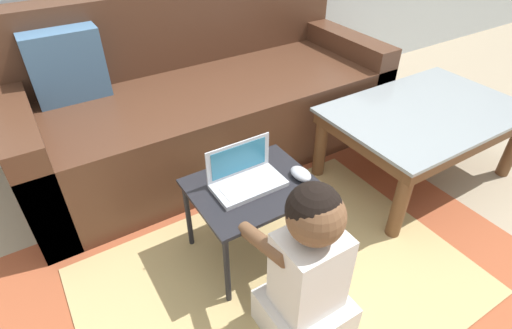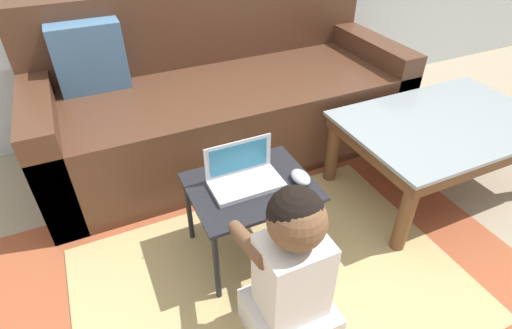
% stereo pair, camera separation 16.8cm
% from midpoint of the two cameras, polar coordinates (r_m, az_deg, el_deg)
% --- Properties ---
extents(ground_plane, '(16.00, 16.00, 0.00)m').
position_cam_midpoint_polar(ground_plane, '(1.89, 6.42, -13.96)').
color(ground_plane, gray).
extents(area_rug, '(2.25, 1.60, 0.01)m').
position_cam_midpoint_polar(area_rug, '(1.82, 5.16, -16.69)').
color(area_rug, '#9E4C2D').
rests_on(area_rug, ground_plane).
extents(couch, '(2.14, 0.91, 0.92)m').
position_cam_midpoint_polar(couch, '(2.48, -2.95, 9.19)').
color(couch, '#4C2D1E').
rests_on(couch, ground_plane).
extents(coffee_table, '(1.04, 0.69, 0.43)m').
position_cam_midpoint_polar(coffee_table, '(2.32, 27.15, 4.18)').
color(coffee_table, gray).
rests_on(coffee_table, ground_plane).
extents(laptop_desk, '(0.52, 0.42, 0.39)m').
position_cam_midpoint_polar(laptop_desk, '(1.70, 2.13, -4.32)').
color(laptop_desk, black).
rests_on(laptop_desk, ground_plane).
extents(laptop, '(0.30, 0.17, 0.18)m').
position_cam_midpoint_polar(laptop, '(1.65, 1.26, -2.01)').
color(laptop, '#B7BCC6').
rests_on(laptop, laptop_desk).
extents(computer_mouse, '(0.07, 0.11, 0.04)m').
position_cam_midpoint_polar(computer_mouse, '(1.70, 9.23, -1.90)').
color(computer_mouse, '#B2B7C1').
rests_on(computer_mouse, laptop_desk).
extents(person_seated, '(0.30, 0.41, 0.71)m').
position_cam_midpoint_polar(person_seated, '(1.43, 8.56, -15.55)').
color(person_seated, silver).
rests_on(person_seated, ground_plane).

